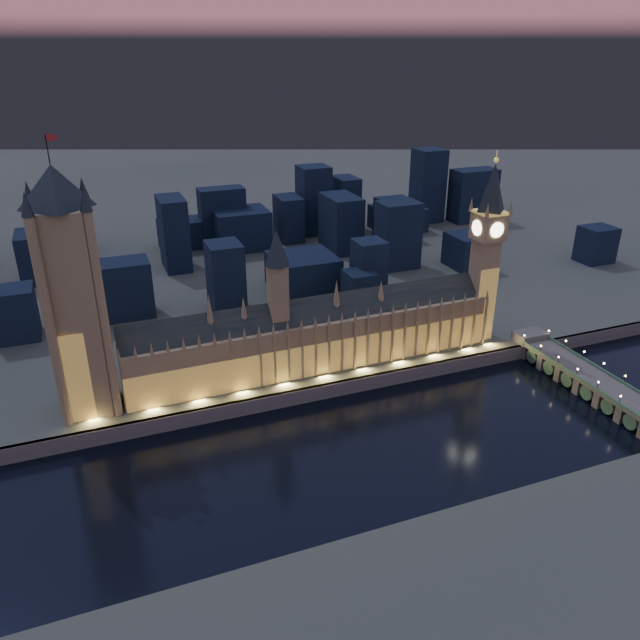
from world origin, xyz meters
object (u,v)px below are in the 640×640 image
object	(u,v)px
palace_of_westminster	(314,335)
westminster_bridge	(589,382)
elizabeth_tower	(487,238)
victoria_tower	(71,284)

from	to	relation	value
palace_of_westminster	westminster_bridge	world-z (taller)	palace_of_westminster
palace_of_westminster	elizabeth_tower	world-z (taller)	elizabeth_tower
victoria_tower	westminster_bridge	distance (m)	260.39
elizabeth_tower	victoria_tower	bearing A→B (deg)	180.00
palace_of_westminster	victoria_tower	size ratio (longest dim) A/B	1.59
palace_of_westminster	westminster_bridge	size ratio (longest dim) A/B	1.79
palace_of_westminster	victoria_tower	world-z (taller)	victoria_tower
victoria_tower	elizabeth_tower	world-z (taller)	victoria_tower
victoria_tower	elizabeth_tower	distance (m)	218.02
elizabeth_tower	westminster_bridge	world-z (taller)	elizabeth_tower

